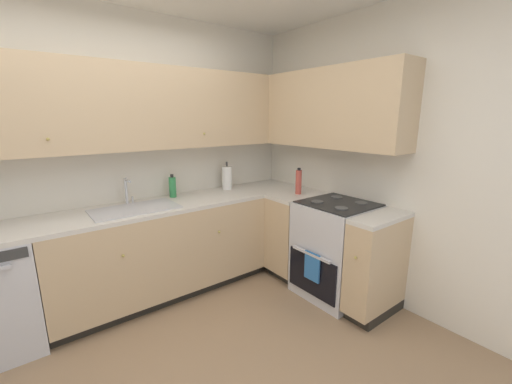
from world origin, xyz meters
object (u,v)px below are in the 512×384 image
(oven_range, at_px, (336,249))
(soap_bottle, at_px, (173,187))
(paper_towel_roll, at_px, (227,178))
(oil_bottle, at_px, (299,182))

(oven_range, distance_m, soap_bottle, 1.69)
(oven_range, bearing_deg, paper_towel_roll, 112.51)
(oven_range, height_order, oil_bottle, oil_bottle)
(paper_towel_roll, distance_m, oil_bottle, 0.79)
(soap_bottle, distance_m, oil_bottle, 1.27)
(soap_bottle, height_order, oil_bottle, oil_bottle)
(oven_range, xyz_separation_m, paper_towel_roll, (-0.48, 1.15, 0.57))
(oven_range, xyz_separation_m, soap_bottle, (-1.10, 1.17, 0.54))
(oil_bottle, bearing_deg, paper_towel_roll, 125.39)
(oven_range, relative_size, paper_towel_roll, 3.34)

